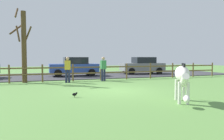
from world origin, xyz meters
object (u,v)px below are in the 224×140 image
Objects in this scene: parked_car_blue at (74,66)px; visitor_left_of_tree at (68,68)px; zebra at (182,77)px; bare_tree at (24,45)px; crow_on_grass at (75,94)px; parked_car_grey at (142,65)px; visitor_right_of_tree at (103,68)px.

visitor_left_of_tree is (-1.23, -4.49, 0.06)m from parked_car_blue.
bare_tree is at bearing 122.29° from zebra.
zebra is 8.29m from visitor_left_of_tree.
parked_car_grey reaches higher than crow_on_grass.
zebra is 8.00m from visitor_right_of_tree.
zebra is at bearing -111.17° from parked_car_grey.
zebra is at bearing -34.04° from crow_on_grass.
crow_on_grass is 6.45m from visitor_right_of_tree.
parked_car_grey is at bearing 40.61° from visitor_right_of_tree.
bare_tree is 2.67× the size of zebra.
bare_tree is at bearing -137.06° from parked_car_blue.
visitor_left_of_tree is 1.00× the size of visitor_right_of_tree.
crow_on_grass is at bearing -129.11° from parked_car_grey.
crow_on_grass is 13.17m from parked_car_grey.
zebra is 0.44× the size of parked_car_blue.
zebra is at bearing -69.59° from visitor_left_of_tree.
parked_car_blue reaches higher than zebra.
bare_tree reaches higher than crow_on_grass.
bare_tree reaches higher than zebra.
parked_car_grey is at bearing 50.89° from crow_on_grass.
visitor_left_of_tree is (2.60, -0.92, -1.48)m from bare_tree.
bare_tree is 2.89× the size of visitor_right_of_tree.
visitor_right_of_tree is at bearing 5.06° from visitor_left_of_tree.
parked_car_blue is 4.66m from visitor_left_of_tree.
visitor_right_of_tree is (2.99, 5.66, 0.78)m from crow_on_grass.
crow_on_grass is at bearing -72.16° from bare_tree.
zebra is 1.08× the size of visitor_left_of_tree.
bare_tree is at bearing 160.44° from visitor_left_of_tree.
bare_tree is 5.46m from parked_car_blue.
visitor_right_of_tree reaches higher than zebra.
parked_car_blue is 2.47× the size of visitor_left_of_tree.
bare_tree is at bearing 172.01° from visitor_right_of_tree.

